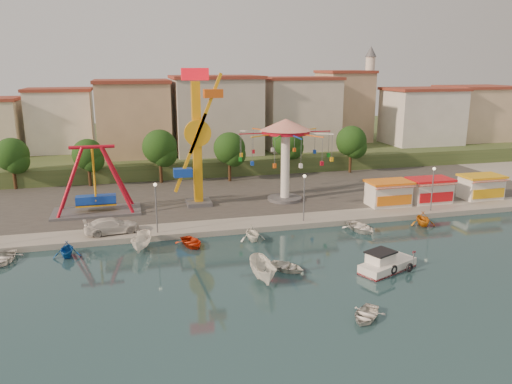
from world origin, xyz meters
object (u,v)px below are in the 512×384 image
object	(u,v)px
skiff	(263,270)
van	(112,226)
pirate_ship_ride	(95,181)
rowboat_a	(287,267)
wave_swinger	(286,141)
cabin_motorboat	(386,265)
kamikaze_tower	(199,141)

from	to	relation	value
skiff	van	world-z (taller)	van
skiff	van	distance (m)	18.64
pirate_ship_ride	rowboat_a	size ratio (longest dim) A/B	2.98
wave_swinger	cabin_motorboat	distance (m)	23.83
cabin_motorboat	rowboat_a	size ratio (longest dim) A/B	1.75
wave_swinger	van	world-z (taller)	wave_swinger
pirate_ship_ride	wave_swinger	distance (m)	23.38
kamikaze_tower	wave_swinger	world-z (taller)	kamikaze_tower
pirate_ship_ride	cabin_motorboat	world-z (taller)	pirate_ship_ride
pirate_ship_ride	kamikaze_tower	size ratio (longest dim) A/B	0.61
pirate_ship_ride	skiff	world-z (taller)	pirate_ship_ride
van	cabin_motorboat	bearing A→B (deg)	-130.75
kamikaze_tower	skiff	distance (m)	23.59
rowboat_a	van	distance (m)	19.43
wave_swinger	cabin_motorboat	bearing A→B (deg)	-84.62
skiff	wave_swinger	bearing A→B (deg)	68.09
wave_swinger	skiff	world-z (taller)	wave_swinger
cabin_motorboat	rowboat_a	bearing A→B (deg)	142.59
pirate_ship_ride	skiff	distance (m)	26.39
wave_swinger	van	bearing A→B (deg)	-159.46
rowboat_a	kamikaze_tower	bearing A→B (deg)	62.63
rowboat_a	van	bearing A→B (deg)	100.55
kamikaze_tower	skiff	world-z (taller)	kamikaze_tower
kamikaze_tower	skiff	xyz separation A→B (m)	(1.96, -22.23, -7.66)
kamikaze_tower	pirate_ship_ride	bearing A→B (deg)	-178.73
pirate_ship_ride	van	xyz separation A→B (m)	(1.87, -8.01, -3.00)
cabin_motorboat	van	size ratio (longest dim) A/B	1.07
kamikaze_tower	cabin_motorboat	distance (m)	27.41
wave_swinger	pirate_ship_ride	bearing A→B (deg)	179.82
pirate_ship_ride	kamikaze_tower	distance (m)	12.96
pirate_ship_ride	van	bearing A→B (deg)	-76.85
kamikaze_tower	skiff	bearing A→B (deg)	-84.96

